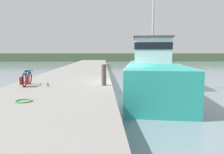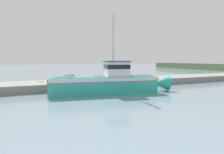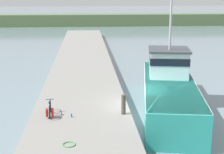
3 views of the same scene
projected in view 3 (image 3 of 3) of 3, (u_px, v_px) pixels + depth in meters
name	position (u px, v px, depth m)	size (l,w,h in m)	color
ground_plane	(140.00, 120.00, 20.41)	(320.00, 320.00, 0.00)	gray
dock_pier	(82.00, 114.00, 20.03)	(5.46, 80.00, 0.96)	gray
fishing_boat_main	(168.00, 88.00, 22.41)	(5.04, 14.48, 9.08)	teal
bicycle_touring	(50.00, 110.00, 18.32)	(0.49, 1.71, 0.77)	black
mooring_post	(124.00, 104.00, 18.57)	(0.24, 0.24, 1.09)	#51473D
hose_coil	(69.00, 144.00, 14.93)	(0.58, 0.58, 0.04)	green
water_bottle_on_curb	(71.00, 115.00, 18.22)	(0.08, 0.08, 0.19)	blue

